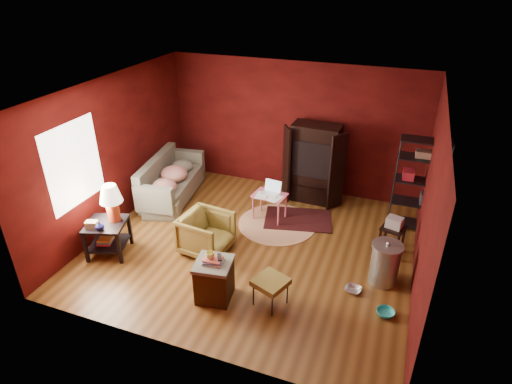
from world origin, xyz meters
TOP-DOWN VIEW (x-y plane):
  - room at (-0.04, -0.01)m, footprint 5.54×5.04m
  - sofa at (-2.27, 1.01)m, footprint 1.12×1.97m
  - armchair at (-0.69, -0.42)m, footprint 0.81×0.85m
  - pet_bowl_steel at (1.90, -0.59)m, footprint 0.26×0.11m
  - pet_bowl_turquoise at (2.42, -0.94)m, footprint 0.27×0.18m
  - vase at (-2.21, -1.26)m, footprint 0.15×0.16m
  - mug at (-0.09, -1.45)m, footprint 0.15×0.13m
  - side_table at (-2.22, -0.98)m, footprint 0.81×0.81m
  - sofa_cushions at (-2.26, 1.02)m, footprint 1.10×2.11m
  - hamper at (-0.05, -1.45)m, footprint 0.61×0.61m
  - footstool at (0.79, -1.30)m, footprint 0.57×0.57m
  - rug_round at (0.20, 0.85)m, footprint 1.98×1.98m
  - rug_oriental at (0.54, 1.15)m, footprint 1.47×1.15m
  - laptop_desk at (-0.01, 1.01)m, footprint 0.68×0.55m
  - tv_armoire at (0.59, 2.06)m, footprint 1.32×0.72m
  - wire_shelving at (2.65, 1.64)m, footprint 0.89×0.41m
  - small_stand at (2.34, 0.62)m, footprint 0.45×0.45m
  - trash_can at (2.30, -0.19)m, footprint 0.64×0.64m

SIDE VIEW (x-z plane):
  - rug_round at x=0.20m, z-range 0.00..0.01m
  - rug_oriental at x=0.54m, z-range 0.01..0.02m
  - pet_bowl_steel at x=1.90m, z-range 0.00..0.25m
  - pet_bowl_turquoise at x=2.42m, z-range 0.00..0.26m
  - hamper at x=-0.05m, z-range -0.03..0.71m
  - trash_can at x=2.30m, z-range -0.02..0.74m
  - sofa at x=-2.27m, z-range 0.00..0.74m
  - footstool at x=0.79m, z-range 0.17..0.62m
  - armchair at x=-0.69m, z-range 0.00..0.80m
  - sofa_cushions at x=-2.26m, z-range -0.01..0.84m
  - laptop_desk at x=-0.01m, z-range 0.09..0.87m
  - small_stand at x=2.34m, z-range 0.18..0.91m
  - vase at x=-2.21m, z-range 0.61..0.76m
  - side_table at x=-2.22m, z-range 0.13..1.40m
  - mug at x=-0.09m, z-range 0.72..0.85m
  - tv_armoire at x=0.59m, z-range 0.03..1.71m
  - wire_shelving at x=2.65m, z-range 0.09..1.89m
  - room at x=-0.04m, z-range -0.02..2.82m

